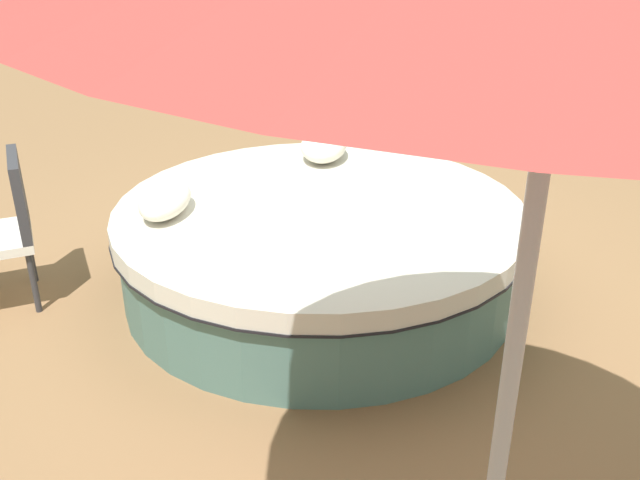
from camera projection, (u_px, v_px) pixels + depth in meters
The scene contains 5 objects.
ground_plane at pixel (320, 288), 4.87m from camera, with size 16.00×16.00×0.00m, color olive.
round_bed at pixel (320, 247), 4.73m from camera, with size 2.68×2.68×0.61m.
throw_pillow_0 at pixel (324, 145), 5.39m from camera, with size 0.55×0.35×0.22m, color silver.
throw_pillow_1 at pixel (165, 200), 4.45m from camera, with size 0.53×0.29×0.19m, color silver.
patio_chair at pixel (4, 222), 4.49m from camera, with size 0.70×0.69×0.98m.
Camera 1 is at (4.21, 0.51, 2.40)m, focal length 39.97 mm.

